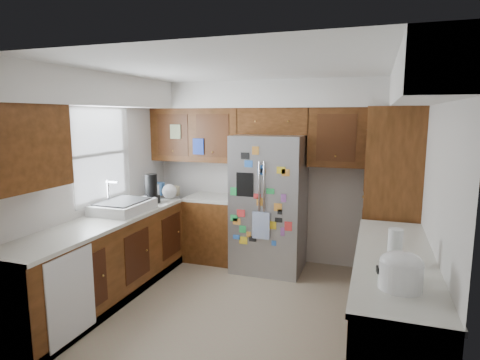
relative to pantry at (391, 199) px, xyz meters
name	(u,v)px	position (x,y,z in m)	size (l,w,h in m)	color
floor	(240,307)	(-1.50, -1.15, -1.07)	(3.60, 3.60, 0.00)	gray
room_shell	(242,136)	(-1.61, -0.79, 0.75)	(3.64, 3.24, 2.52)	beige
left_counter_run	(132,255)	(-2.86, -1.12, -0.65)	(1.36, 3.20, 0.92)	#3E220B
right_counter_run	(392,313)	(0.00, -1.62, -0.65)	(0.63, 2.25, 0.92)	#3E220B
pantry	(391,199)	(0.00, 0.00, 0.00)	(0.60, 0.90, 2.15)	#3E220B
fridge	(269,203)	(-1.50, 0.05, -0.17)	(0.90, 0.79, 1.80)	#A5A6AB
bridge_cabinet	(275,121)	(-1.50, 0.28, 0.90)	(0.96, 0.34, 0.35)	#3E220B
fridge_top_items	(270,99)	(-1.55, 0.23, 1.19)	(0.80, 0.29, 0.26)	#2862AB
sink_assembly	(123,206)	(-3.00, -1.05, -0.09)	(0.52, 0.70, 0.37)	silver
left_counter_clutter	(159,190)	(-2.94, -0.31, -0.02)	(0.44, 0.75, 0.38)	black
rice_cooker	(401,270)	(0.00, -2.28, -0.03)	(0.29, 0.28, 0.25)	white
paper_towel	(395,244)	(-0.01, -1.73, -0.03)	(0.11, 0.11, 0.25)	white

